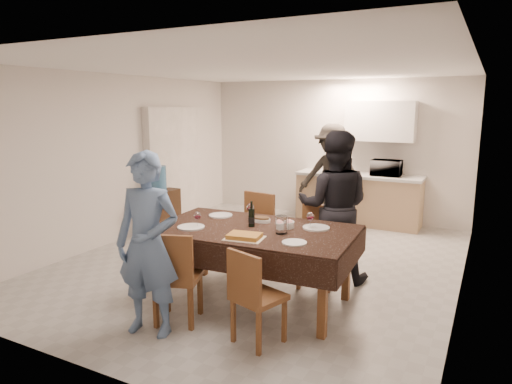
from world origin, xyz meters
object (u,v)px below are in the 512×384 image
person_near (148,244)px  person_far (334,207)px  wine_bottle (252,214)px  water_jug (158,179)px  person_kitchen (332,176)px  dining_table (253,232)px  water_pitcher (281,225)px  microwave (386,168)px  console (159,211)px  savoury_tart (244,236)px

person_near → person_far: bearing=51.1°
wine_bottle → person_near: bearing=-114.4°
wine_bottle → water_jug: bearing=147.3°
person_near → person_kitchen: bearing=75.1°
dining_table → person_near: (-0.55, -1.05, 0.07)m
dining_table → water_pitcher: bearing=-11.4°
water_jug → person_far: person_far is taller
water_pitcher → microwave: size_ratio=0.37×
person_kitchen → person_far: bearing=-71.2°
console → person_kitchen: (2.51, 1.64, 0.56)m
microwave → person_near: size_ratio=0.29×
water_pitcher → savoury_tart: bearing=-127.1°
wine_bottle → person_near: 1.21m
console → microwave: size_ratio=1.49×
dining_table → person_kitchen: (-0.27, 3.44, 0.11)m
wine_bottle → person_far: person_far is taller
water_pitcher → microwave: (0.23, 3.94, 0.12)m
dining_table → wine_bottle: (-0.05, 0.05, 0.18)m
wine_bottle → person_far: bearing=59.0°
console → water_jug: (0.00, 0.00, 0.56)m
person_near → microwave: bearing=65.8°
wine_bottle → savoury_tart: bearing=-70.8°
person_kitchen → wine_bottle: bearing=-86.4°
person_far → water_jug: bearing=-27.4°
water_pitcher → microwave: microwave is taller
dining_table → water_pitcher: 0.38m
microwave → person_near: (-1.13, -4.94, -0.18)m
person_far → person_near: bearing=47.7°
person_far → savoury_tart: bearing=57.8°
person_near → person_far: (1.10, 2.10, 0.05)m
dining_table → console: dining_table is taller
console → person_far: person_far is taller
water_pitcher → person_near: person_near is taller
water_jug → dining_table: bearing=-32.9°
dining_table → person_near: 1.19m
dining_table → water_jug: size_ratio=5.13×
microwave → person_far: size_ratio=0.27×
person_near → person_kitchen: (0.28, 4.49, 0.04)m
water_pitcher → savoury_tart: size_ratio=0.50×
person_near → wine_bottle: bearing=54.3°
console → person_kitchen: bearing=33.1°
savoury_tart → console: bearing=142.9°
wine_bottle → person_kitchen: person_kitchen is taller
person_near → water_pitcher: bearing=36.7°
console → wine_bottle: (2.73, -1.75, 0.63)m
dining_table → water_jug: water_jug is taller
person_near → console: bearing=116.8°
water_jug → savoury_tart: water_jug is taller
water_jug → microwave: (3.36, 2.09, 0.14)m
console → water_jug: size_ratio=1.75×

